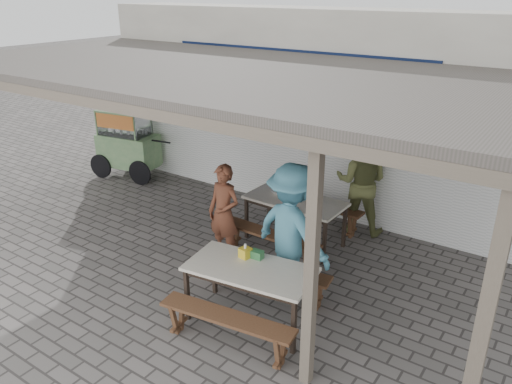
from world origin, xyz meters
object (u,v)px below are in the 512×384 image
object	(u,v)px
table_left	(295,204)
vendor_cart	(127,141)
bench_left_street	(270,239)
bench_right_wall	(271,273)
condiment_bowl	(279,192)
table_right	(250,273)
patron_wall_side	(361,182)
patron_right_table	(292,231)
condiment_jar	(320,202)
patron_street_side	(224,213)
tissue_box	(245,253)
donation_box	(257,254)
bench_right_street	(227,323)
bench_left_wall	(316,208)

from	to	relation	value
table_left	vendor_cart	bearing A→B (deg)	173.94
table_left	bench_left_street	world-z (taller)	table_left
bench_right_wall	condiment_bowl	bearing A→B (deg)	110.85
table_left	table_right	distance (m)	2.16
patron_wall_side	patron_right_table	size ratio (longest dim) A/B	0.96
condiment_jar	condiment_bowl	world-z (taller)	condiment_jar
patron_street_side	tissue_box	bearing A→B (deg)	-39.06
table_left	condiment_jar	world-z (taller)	condiment_jar
table_right	donation_box	size ratio (longest dim) A/B	10.50
table_left	vendor_cart	world-z (taller)	vendor_cart
patron_street_side	donation_box	bearing A→B (deg)	-33.70
table_right	condiment_jar	size ratio (longest dim) A/B	20.41
tissue_box	condiment_bowl	distance (m)	2.10
condiment_jar	bench_right_wall	bearing A→B (deg)	-86.60
vendor_cart	condiment_bowl	bearing A→B (deg)	-17.71
vendor_cart	condiment_bowl	size ratio (longest dim) A/B	7.85
table_right	tissue_box	bearing A→B (deg)	131.01
patron_right_table	tissue_box	bearing A→B (deg)	79.71
patron_wall_side	tissue_box	distance (m)	2.89
bench_right_street	patron_street_side	bearing A→B (deg)	120.38
table_right	patron_wall_side	world-z (taller)	patron_wall_side
patron_wall_side	condiment_jar	xyz separation A→B (m)	(-0.26, -0.93, -0.09)
patron_wall_side	patron_right_table	distance (m)	2.22
table_left	patron_right_table	world-z (taller)	patron_right_table
table_left	bench_left_wall	distance (m)	0.77
patron_right_table	condiment_bowl	distance (m)	1.67
table_right	patron_right_table	xyz separation A→B (m)	(0.09, 0.82, 0.24)
vendor_cart	tissue_box	distance (m)	5.51
vendor_cart	tissue_box	bearing A→B (deg)	-37.38
bench_right_wall	bench_left_street	bearing A→B (deg)	115.81
condiment_bowl	patron_right_table	bearing A→B (deg)	-51.98
bench_left_wall	bench_right_wall	distance (m)	2.24
bench_left_wall	vendor_cart	xyz separation A→B (m)	(-4.52, -0.09, 0.45)
bench_right_street	patron_right_table	xyz separation A→B (m)	(0.01, 1.40, 0.57)
table_left	donation_box	distance (m)	1.92
bench_right_street	condiment_bowl	distance (m)	2.93
table_right	bench_right_wall	bearing A→B (deg)	90.00
vendor_cart	patron_right_table	size ratio (longest dim) A/B	0.96
donation_box	condiment_bowl	world-z (taller)	donation_box
table_left	tissue_box	bearing A→B (deg)	-76.48
table_left	bench_right_street	bearing A→B (deg)	-74.14
bench_right_wall	donation_box	size ratio (longest dim) A/B	10.71
condiment_jar	patron_wall_side	bearing A→B (deg)	74.58
condiment_jar	patron_right_table	bearing A→B (deg)	-78.55
bench_right_street	donation_box	distance (m)	0.94
bench_left_street	bench_right_street	size ratio (longest dim) A/B	1.01
bench_left_street	patron_right_table	bearing A→B (deg)	-36.62
tissue_box	condiment_bowl	world-z (taller)	tissue_box
bench_right_street	bench_right_wall	world-z (taller)	same
table_left	bench_right_street	distance (m)	2.76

